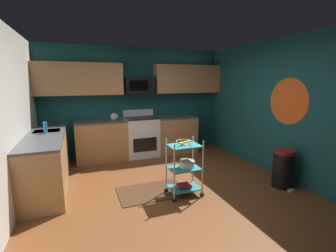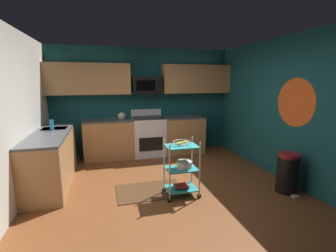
% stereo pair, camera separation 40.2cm
% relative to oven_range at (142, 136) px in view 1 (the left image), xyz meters
% --- Properties ---
extents(floor, '(4.40, 4.80, 0.04)m').
position_rel_oven_range_xyz_m(floor, '(-0.06, -2.10, -0.50)').
color(floor, brown).
rests_on(floor, ground).
extents(wall_back, '(4.52, 0.06, 2.60)m').
position_rel_oven_range_xyz_m(wall_back, '(-0.06, 0.33, 0.82)').
color(wall_back, '#14474C').
rests_on(wall_back, ground).
extents(wall_left, '(0.06, 4.80, 2.60)m').
position_rel_oven_range_xyz_m(wall_left, '(-2.29, -2.10, 0.82)').
color(wall_left, silver).
rests_on(wall_left, ground).
extents(wall_right, '(0.06, 4.80, 2.60)m').
position_rel_oven_range_xyz_m(wall_right, '(2.17, -2.10, 0.82)').
color(wall_right, '#14474C').
rests_on(wall_right, ground).
extents(wall_flower_decal, '(0.00, 0.83, 0.83)m').
position_rel_oven_range_xyz_m(wall_flower_decal, '(2.14, -2.27, 0.97)').
color(wall_flower_decal, '#E5591E').
extents(counter_run, '(3.65, 2.46, 0.92)m').
position_rel_oven_range_xyz_m(counter_run, '(-0.81, -0.49, -0.01)').
color(counter_run, '#B27F4C').
rests_on(counter_run, ground).
extents(oven_range, '(0.76, 0.65, 1.10)m').
position_rel_oven_range_xyz_m(oven_range, '(0.00, 0.00, 0.00)').
color(oven_range, white).
rests_on(oven_range, ground).
extents(upper_cabinets, '(4.40, 0.33, 0.70)m').
position_rel_oven_range_xyz_m(upper_cabinets, '(-0.07, 0.13, 1.37)').
color(upper_cabinets, '#B27F4C').
extents(microwave, '(0.70, 0.39, 0.40)m').
position_rel_oven_range_xyz_m(microwave, '(-0.00, 0.10, 1.22)').
color(microwave, black).
extents(rolling_cart, '(0.55, 0.36, 0.91)m').
position_rel_oven_range_xyz_m(rolling_cart, '(0.12, -2.24, -0.03)').
color(rolling_cart, silver).
rests_on(rolling_cart, ground).
extents(fruit_bowl, '(0.27, 0.27, 0.07)m').
position_rel_oven_range_xyz_m(fruit_bowl, '(0.12, -2.24, 0.40)').
color(fruit_bowl, silver).
rests_on(fruit_bowl, rolling_cart).
extents(mixing_bowl_large, '(0.25, 0.25, 0.11)m').
position_rel_oven_range_xyz_m(mixing_bowl_large, '(0.16, -2.24, 0.04)').
color(mixing_bowl_large, silver).
rests_on(mixing_bowl_large, rolling_cart).
extents(book_stack, '(0.23, 0.19, 0.05)m').
position_rel_oven_range_xyz_m(book_stack, '(0.12, -2.24, -0.32)').
color(book_stack, '#1E4C8C').
rests_on(book_stack, rolling_cart).
extents(kettle, '(0.21, 0.18, 0.26)m').
position_rel_oven_range_xyz_m(kettle, '(-0.63, -0.00, 0.52)').
color(kettle, beige).
rests_on(kettle, counter_run).
extents(dish_soap_bottle, '(0.06, 0.06, 0.20)m').
position_rel_oven_range_xyz_m(dish_soap_bottle, '(-1.95, -0.99, 0.54)').
color(dish_soap_bottle, '#2D8CBF').
rests_on(dish_soap_bottle, counter_run).
extents(trash_can, '(0.34, 0.42, 0.66)m').
position_rel_oven_range_xyz_m(trash_can, '(1.84, -2.57, -0.15)').
color(trash_can, black).
rests_on(trash_can, ground).
extents(floor_rug, '(1.11, 0.71, 0.01)m').
position_rel_oven_range_xyz_m(floor_rug, '(-0.35, -1.97, -0.47)').
color(floor_rug, '#472D19').
rests_on(floor_rug, ground).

